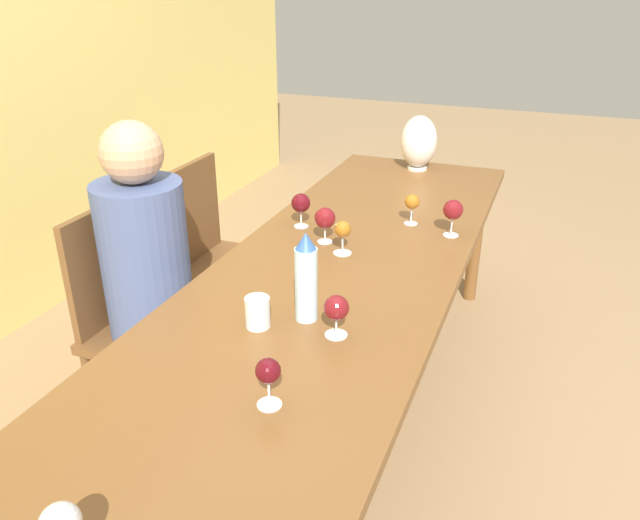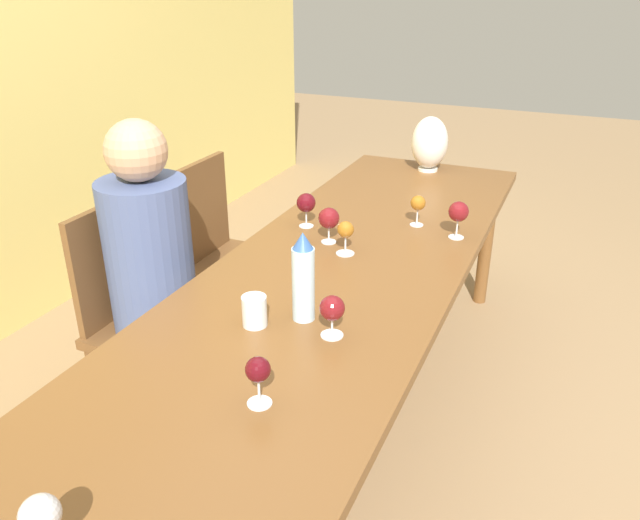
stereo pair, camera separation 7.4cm
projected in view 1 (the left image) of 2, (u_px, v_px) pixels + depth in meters
The scene contains 15 objects.
ground_plane at pixel (330, 438), 2.54m from camera, with size 14.00×14.00×0.00m, color #937551.
dining_table at pixel (332, 288), 2.25m from camera, with size 3.02×0.86×0.75m.
water_bottle at pixel (306, 278), 1.87m from camera, with size 0.07×0.07×0.29m.
water_tumbler at pixel (258, 312), 1.87m from camera, with size 0.08×0.08×0.10m.
vase at pixel (419, 142), 3.30m from camera, with size 0.19×0.19×0.29m.
wine_glass_0 at pixel (325, 219), 2.43m from camera, with size 0.08×0.08×0.14m.
wine_glass_1 at pixel (301, 204), 2.57m from camera, with size 0.08×0.08×0.14m.
wine_glass_2 at pixel (453, 210), 2.48m from camera, with size 0.08×0.08×0.15m.
wine_glass_3 at pixel (268, 373), 1.50m from camera, with size 0.06×0.06×0.13m.
wine_glass_4 at pixel (343, 231), 2.33m from camera, with size 0.07×0.07×0.13m.
wine_glass_5 at pixel (336, 309), 1.80m from camera, with size 0.08×0.08×0.13m.
wine_glass_6 at pixel (412, 203), 2.60m from camera, with size 0.06×0.06×0.13m.
chair_near at pixel (138, 316), 2.45m from camera, with size 0.44×0.44×0.92m.
chair_far at pixel (220, 253), 2.99m from camera, with size 0.44×0.44×0.92m.
person_near at pixel (150, 276), 2.34m from camera, with size 0.32×0.32×1.27m.
Camera 1 is at (-1.87, -0.69, 1.73)m, focal length 35.00 mm.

